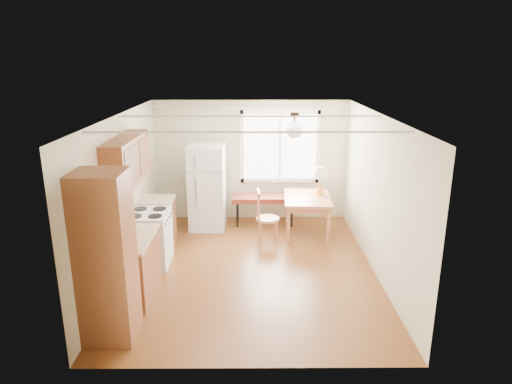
{
  "coord_description": "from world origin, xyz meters",
  "views": [
    {
      "loc": [
        0.05,
        -6.81,
        3.33
      ],
      "look_at": [
        0.09,
        0.54,
        1.15
      ],
      "focal_mm": 32.0,
      "sensor_mm": 36.0,
      "label": 1
    }
  ],
  "objects_px": {
    "bench": "(264,199)",
    "chair": "(263,213)",
    "refrigerator": "(207,187)",
    "dining_table": "(307,202)"
  },
  "relations": [
    {
      "from": "dining_table",
      "to": "chair",
      "type": "xyz_separation_m",
      "value": [
        -0.87,
        -0.45,
        -0.07
      ]
    },
    {
      "from": "refrigerator",
      "to": "bench",
      "type": "relative_size",
      "value": 1.28
    },
    {
      "from": "refrigerator",
      "to": "chair",
      "type": "distance_m",
      "value": 1.36
    },
    {
      "from": "bench",
      "to": "chair",
      "type": "bearing_deg",
      "value": -93.77
    },
    {
      "from": "bench",
      "to": "dining_table",
      "type": "bearing_deg",
      "value": -31.35
    },
    {
      "from": "bench",
      "to": "chair",
      "type": "height_order",
      "value": "chair"
    },
    {
      "from": "refrigerator",
      "to": "bench",
      "type": "height_order",
      "value": "refrigerator"
    },
    {
      "from": "refrigerator",
      "to": "dining_table",
      "type": "distance_m",
      "value": 2.0
    },
    {
      "from": "bench",
      "to": "chair",
      "type": "xyz_separation_m",
      "value": [
        -0.05,
        -0.93,
        0.02
      ]
    },
    {
      "from": "bench",
      "to": "chair",
      "type": "distance_m",
      "value": 0.93
    }
  ]
}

